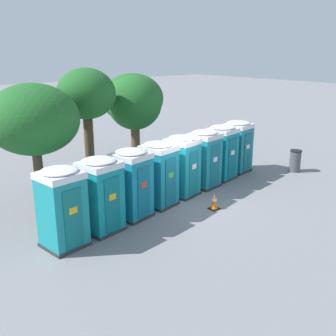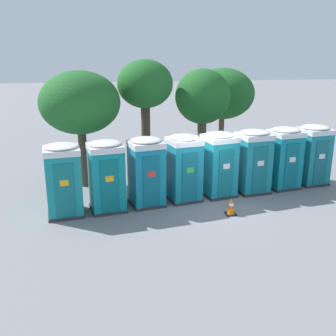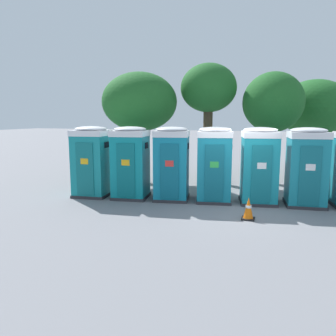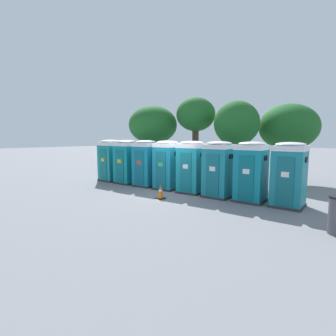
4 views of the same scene
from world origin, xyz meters
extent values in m
plane|color=slate|center=(0.00, 0.00, 0.00)|extent=(120.00, 120.00, 0.00)
cube|color=#2D2D33|center=(-5.17, -0.24, 0.05)|extent=(1.35, 1.34, 0.10)
cube|color=teal|center=(-5.17, -0.24, 1.15)|extent=(1.29, 1.28, 2.10)
cube|color=#106A6E|center=(-5.10, -0.82, 1.07)|extent=(0.63, 0.11, 1.85)
cube|color=yellow|center=(-5.10, -0.84, 1.35)|extent=(0.28, 0.04, 0.20)
cube|color=black|center=(-4.59, -0.17, 1.89)|extent=(0.07, 0.36, 0.20)
cube|color=white|center=(-5.17, -0.24, 2.30)|extent=(1.33, 1.31, 0.20)
ellipsoid|color=white|center=(-5.17, -0.24, 2.45)|extent=(1.26, 1.25, 0.18)
cube|color=#2D2D33|center=(-3.71, -0.05, 0.05)|extent=(1.38, 1.37, 0.10)
cube|color=#0E868F|center=(-3.71, -0.05, 1.15)|extent=(1.31, 1.31, 2.10)
cube|color=#0B6870|center=(-3.62, -0.63, 1.07)|extent=(0.63, 0.13, 1.85)
cube|color=yellow|center=(-3.62, -0.65, 1.35)|extent=(0.28, 0.05, 0.20)
cube|color=black|center=(-3.14, 0.04, 1.89)|extent=(0.08, 0.36, 0.20)
cube|color=white|center=(-3.71, -0.05, 2.30)|extent=(1.35, 1.35, 0.20)
ellipsoid|color=white|center=(-3.71, -0.05, 2.45)|extent=(1.29, 1.28, 0.18)
cube|color=#2D2D33|center=(-2.27, 0.21, 0.05)|extent=(1.39, 1.41, 0.10)
cube|color=#117C9A|center=(-2.27, 0.21, 1.15)|extent=(1.32, 1.34, 2.10)
cube|color=#0D6178|center=(-2.15, -0.36, 1.07)|extent=(0.61, 0.15, 1.85)
cube|color=red|center=(-2.15, -0.38, 1.35)|extent=(0.28, 0.06, 0.20)
cube|color=black|center=(-1.71, 0.33, 1.89)|extent=(0.09, 0.36, 0.20)
cube|color=white|center=(-2.27, 0.21, 2.30)|extent=(1.36, 1.38, 0.20)
ellipsoid|color=white|center=(-2.27, 0.21, 2.45)|extent=(1.30, 1.31, 0.18)
cube|color=#2D2D33|center=(-0.82, 0.46, 0.05)|extent=(1.37, 1.40, 0.10)
cube|color=teal|center=(-0.82, 0.46, 1.15)|extent=(1.30, 1.33, 2.10)
cube|color=#0F6073|center=(-0.71, -0.12, 1.07)|extent=(0.60, 0.15, 1.85)
cube|color=green|center=(-0.70, -0.14, 1.35)|extent=(0.28, 0.06, 0.20)
cube|color=black|center=(-0.27, 0.56, 1.89)|extent=(0.09, 0.36, 0.20)
cube|color=white|center=(-0.82, 0.46, 2.30)|extent=(1.34, 1.37, 0.20)
ellipsoid|color=white|center=(-0.82, 0.46, 2.45)|extent=(1.28, 1.30, 0.18)
cube|color=#2D2D33|center=(0.63, 0.70, 0.05)|extent=(1.39, 1.41, 0.10)
cube|color=teal|center=(0.63, 0.70, 1.15)|extent=(1.32, 1.34, 2.10)
cube|color=#106B77|center=(0.75, 0.13, 1.07)|extent=(0.61, 0.15, 1.85)
cube|color=white|center=(0.75, 0.11, 1.35)|extent=(0.28, 0.06, 0.20)
cube|color=black|center=(1.18, 0.82, 1.89)|extent=(0.10, 0.36, 0.20)
cube|color=white|center=(0.63, 0.70, 2.30)|extent=(1.36, 1.38, 0.20)
ellipsoid|color=white|center=(0.63, 0.70, 2.45)|extent=(1.29, 1.31, 0.18)
cube|color=#2D2D33|center=(2.09, 0.88, 0.05)|extent=(1.35, 1.35, 0.10)
cube|color=teal|center=(2.09, 0.88, 1.15)|extent=(1.29, 1.28, 2.10)
cube|color=#116370|center=(2.17, 0.30, 1.07)|extent=(0.63, 0.11, 1.85)
cube|color=white|center=(2.17, 0.28, 1.35)|extent=(0.28, 0.05, 0.20)
cube|color=black|center=(2.67, 0.96, 1.89)|extent=(0.07, 0.36, 0.20)
cube|color=white|center=(2.09, 0.88, 2.30)|extent=(1.33, 1.32, 0.20)
ellipsoid|color=white|center=(2.09, 0.88, 2.45)|extent=(1.26, 1.26, 0.18)
cube|color=#2D2D33|center=(3.53, 1.16, 0.05)|extent=(1.36, 1.37, 0.10)
cube|color=#0E7F91|center=(3.53, 1.16, 1.15)|extent=(1.30, 1.30, 2.10)
cube|color=#0B6371|center=(3.62, 0.58, 1.07)|extent=(0.62, 0.13, 1.85)
cube|color=white|center=(3.63, 0.56, 1.35)|extent=(0.28, 0.05, 0.20)
cube|color=black|center=(4.10, 1.25, 1.89)|extent=(0.08, 0.36, 0.20)
cube|color=white|center=(3.53, 1.16, 2.30)|extent=(1.34, 1.34, 0.20)
ellipsoid|color=white|center=(3.53, 1.16, 2.45)|extent=(1.27, 1.28, 0.18)
cube|color=#2D2D33|center=(4.98, 1.43, 0.05)|extent=(1.34, 1.35, 0.10)
cube|color=teal|center=(4.98, 1.43, 1.15)|extent=(1.28, 1.29, 2.10)
cube|color=#12606C|center=(5.06, 0.85, 1.07)|extent=(0.62, 0.12, 1.85)
cube|color=white|center=(5.06, 0.83, 1.35)|extent=(0.28, 0.05, 0.20)
cube|color=black|center=(5.55, 1.51, 1.89)|extent=(0.08, 0.36, 0.20)
cube|color=white|center=(4.98, 1.43, 2.30)|extent=(1.32, 1.33, 0.20)
ellipsoid|color=white|center=(4.98, 1.43, 2.45)|extent=(1.25, 1.26, 0.18)
cylinder|color=brown|center=(0.86, 4.29, 1.39)|extent=(0.42, 0.42, 2.79)
ellipsoid|color=#1E5B23|center=(0.86, 4.29, 3.48)|extent=(2.54, 2.54, 2.52)
cylinder|color=brown|center=(2.68, 7.02, 1.28)|extent=(0.30, 0.30, 2.56)
ellipsoid|color=#1E5B23|center=(2.68, 7.02, 3.30)|extent=(3.38, 3.38, 2.70)
cylinder|color=#4C3826|center=(-4.61, 2.76, 1.41)|extent=(0.34, 0.34, 2.82)
ellipsoid|color=#1E5B23|center=(-4.61, 2.76, 3.51)|extent=(3.24, 3.24, 2.52)
cylinder|color=#4C3826|center=(-1.84, 3.91, 1.77)|extent=(0.41, 0.41, 3.54)
ellipsoid|color=#1E5B23|center=(-1.84, 3.91, 4.12)|extent=(2.43, 2.43, 2.10)
cube|color=black|center=(0.52, -1.25, 0.02)|extent=(0.36, 0.36, 0.04)
cone|color=orange|center=(0.52, -1.25, 0.34)|extent=(0.28, 0.28, 0.60)
cylinder|color=white|center=(0.52, -1.25, 0.37)|extent=(0.17, 0.17, 0.07)
camera|label=1|loc=(-9.87, -10.73, 5.87)|focal=42.00mm
camera|label=2|loc=(-3.82, -13.40, 5.51)|focal=42.00mm
camera|label=3|loc=(1.34, -10.42, 2.85)|focal=35.00mm
camera|label=4|loc=(8.92, -8.94, 2.76)|focal=28.00mm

